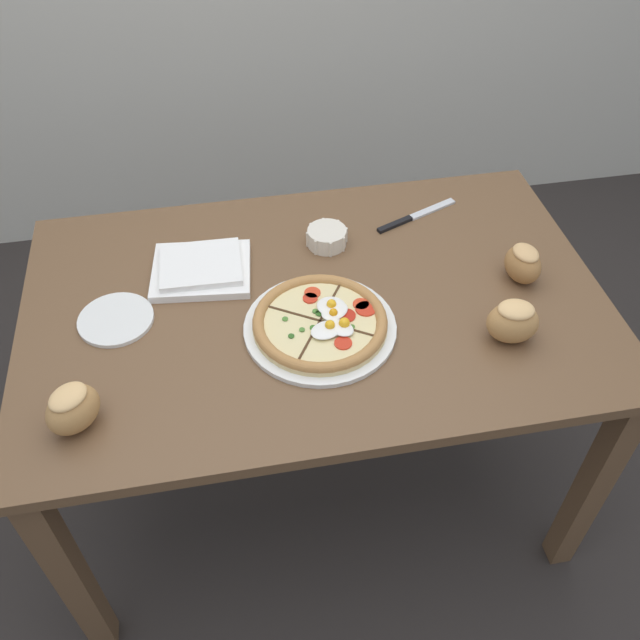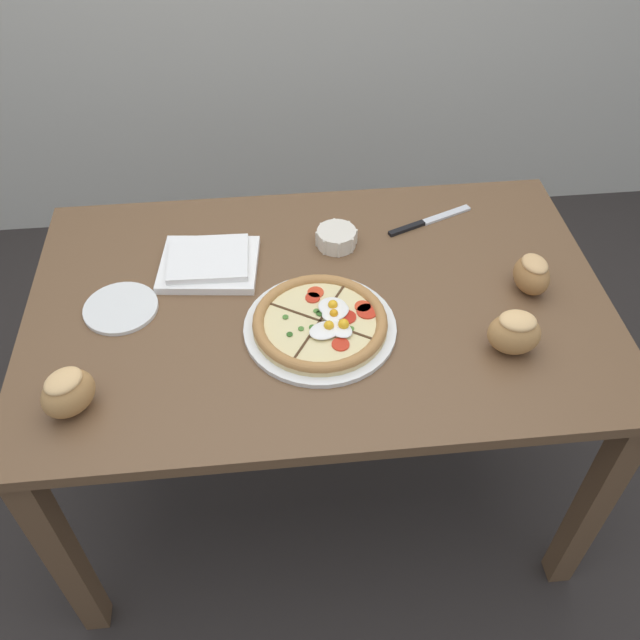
{
  "view_description": "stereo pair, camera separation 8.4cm",
  "coord_description": "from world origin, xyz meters",
  "px_view_note": "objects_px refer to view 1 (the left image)",
  "views": [
    {
      "loc": [
        -0.2,
        -1.13,
        1.84
      ],
      "look_at": [
        -0.01,
        -0.1,
        0.78
      ],
      "focal_mm": 38.0,
      "sensor_mm": 36.0,
      "label": 1
    },
    {
      "loc": [
        -0.11,
        -1.14,
        1.84
      ],
      "look_at": [
        -0.01,
        -0.1,
        0.78
      ],
      "focal_mm": 38.0,
      "sensor_mm": 36.0,
      "label": 2
    }
  ],
  "objects_px": {
    "pizza": "(321,323)",
    "dining_table": "(316,329)",
    "napkin_folded": "(201,268)",
    "knife_main": "(416,216)",
    "bread_piece_near": "(523,263)",
    "side_saucer": "(116,319)",
    "ramekin_bowl": "(327,237)",
    "bread_piece_far": "(72,408)",
    "bread_piece_mid": "(513,321)"
  },
  "relations": [
    {
      "from": "dining_table",
      "to": "side_saucer",
      "type": "distance_m",
      "value": 0.47
    },
    {
      "from": "dining_table",
      "to": "ramekin_bowl",
      "type": "relative_size",
      "value": 12.7
    },
    {
      "from": "bread_piece_near",
      "to": "side_saucer",
      "type": "distance_m",
      "value": 0.95
    },
    {
      "from": "ramekin_bowl",
      "to": "knife_main",
      "type": "xyz_separation_m",
      "value": [
        0.25,
        0.07,
        -0.02
      ]
    },
    {
      "from": "pizza",
      "to": "knife_main",
      "type": "bearing_deg",
      "value": 48.21
    },
    {
      "from": "pizza",
      "to": "ramekin_bowl",
      "type": "height_order",
      "value": "pizza"
    },
    {
      "from": "bread_piece_near",
      "to": "side_saucer",
      "type": "height_order",
      "value": "bread_piece_near"
    },
    {
      "from": "napkin_folded",
      "to": "pizza",
      "type": "bearing_deg",
      "value": -43.64
    },
    {
      "from": "ramekin_bowl",
      "to": "dining_table",
      "type": "bearing_deg",
      "value": -108.36
    },
    {
      "from": "ramekin_bowl",
      "to": "bread_piece_near",
      "type": "height_order",
      "value": "bread_piece_near"
    },
    {
      "from": "napkin_folded",
      "to": "side_saucer",
      "type": "xyz_separation_m",
      "value": [
        -0.2,
        -0.13,
        -0.01
      ]
    },
    {
      "from": "ramekin_bowl",
      "to": "bread_piece_mid",
      "type": "height_order",
      "value": "bread_piece_mid"
    },
    {
      "from": "knife_main",
      "to": "pizza",
      "type": "bearing_deg",
      "value": -154.28
    },
    {
      "from": "pizza",
      "to": "napkin_folded",
      "type": "xyz_separation_m",
      "value": [
        -0.25,
        0.24,
        -0.0
      ]
    },
    {
      "from": "side_saucer",
      "to": "knife_main",
      "type": "bearing_deg",
      "value": 18.12
    },
    {
      "from": "bread_piece_far",
      "to": "side_saucer",
      "type": "height_order",
      "value": "bread_piece_far"
    },
    {
      "from": "pizza",
      "to": "bread_piece_near",
      "type": "distance_m",
      "value": 0.51
    },
    {
      "from": "pizza",
      "to": "bread_piece_mid",
      "type": "distance_m",
      "value": 0.42
    },
    {
      "from": "bread_piece_mid",
      "to": "bread_piece_far",
      "type": "xyz_separation_m",
      "value": [
        -0.92,
        -0.07,
        -0.0
      ]
    },
    {
      "from": "napkin_folded",
      "to": "side_saucer",
      "type": "bearing_deg",
      "value": -147.39
    },
    {
      "from": "ramekin_bowl",
      "to": "bread_piece_near",
      "type": "xyz_separation_m",
      "value": [
        0.43,
        -0.21,
        0.02
      ]
    },
    {
      "from": "ramekin_bowl",
      "to": "bread_piece_mid",
      "type": "relative_size",
      "value": 0.85
    },
    {
      "from": "napkin_folded",
      "to": "knife_main",
      "type": "xyz_separation_m",
      "value": [
        0.57,
        0.13,
        -0.01
      ]
    },
    {
      "from": "ramekin_bowl",
      "to": "knife_main",
      "type": "distance_m",
      "value": 0.26
    },
    {
      "from": "bread_piece_near",
      "to": "knife_main",
      "type": "bearing_deg",
      "value": 122.15
    },
    {
      "from": "bread_piece_mid",
      "to": "side_saucer",
      "type": "relative_size",
      "value": 0.74
    },
    {
      "from": "pizza",
      "to": "bread_piece_far",
      "type": "relative_size",
      "value": 2.48
    },
    {
      "from": "bread_piece_near",
      "to": "knife_main",
      "type": "distance_m",
      "value": 0.34
    },
    {
      "from": "pizza",
      "to": "knife_main",
      "type": "height_order",
      "value": "pizza"
    },
    {
      "from": "ramekin_bowl",
      "to": "bread_piece_mid",
      "type": "bearing_deg",
      "value": -49.87
    },
    {
      "from": "pizza",
      "to": "bread_piece_far",
      "type": "xyz_separation_m",
      "value": [
        -0.51,
        -0.17,
        0.03
      ]
    },
    {
      "from": "bread_piece_near",
      "to": "bread_piece_far",
      "type": "bearing_deg",
      "value": -166.14
    },
    {
      "from": "pizza",
      "to": "napkin_folded",
      "type": "height_order",
      "value": "pizza"
    },
    {
      "from": "pizza",
      "to": "dining_table",
      "type": "bearing_deg",
      "value": 86.7
    },
    {
      "from": "bread_piece_near",
      "to": "side_saucer",
      "type": "xyz_separation_m",
      "value": [
        -0.95,
        0.03,
        -0.04
      ]
    },
    {
      "from": "bread_piece_far",
      "to": "side_saucer",
      "type": "distance_m",
      "value": 0.29
    },
    {
      "from": "ramekin_bowl",
      "to": "bread_piece_mid",
      "type": "xyz_separation_m",
      "value": [
        0.33,
        -0.39,
        0.03
      ]
    },
    {
      "from": "dining_table",
      "to": "bread_piece_mid",
      "type": "relative_size",
      "value": 10.79
    },
    {
      "from": "side_saucer",
      "to": "bread_piece_far",
      "type": "bearing_deg",
      "value": -102.87
    },
    {
      "from": "dining_table",
      "to": "napkin_folded",
      "type": "bearing_deg",
      "value": 151.49
    },
    {
      "from": "napkin_folded",
      "to": "bread_piece_near",
      "type": "xyz_separation_m",
      "value": [
        0.75,
        -0.16,
        0.03
      ]
    },
    {
      "from": "ramekin_bowl",
      "to": "knife_main",
      "type": "height_order",
      "value": "ramekin_bowl"
    },
    {
      "from": "dining_table",
      "to": "knife_main",
      "type": "bearing_deg",
      "value": 39.61
    },
    {
      "from": "bread_piece_near",
      "to": "napkin_folded",
      "type": "bearing_deg",
      "value": 168.25
    },
    {
      "from": "napkin_folded",
      "to": "knife_main",
      "type": "bearing_deg",
      "value": 12.31
    },
    {
      "from": "knife_main",
      "to": "ramekin_bowl",
      "type": "bearing_deg",
      "value": 172.77
    },
    {
      "from": "dining_table",
      "to": "bread_piece_far",
      "type": "xyz_separation_m",
      "value": [
        -0.52,
        -0.27,
        0.15
      ]
    },
    {
      "from": "ramekin_bowl",
      "to": "bread_piece_near",
      "type": "distance_m",
      "value": 0.48
    },
    {
      "from": "knife_main",
      "to": "napkin_folded",
      "type": "bearing_deg",
      "value": 169.82
    },
    {
      "from": "dining_table",
      "to": "bread_piece_far",
      "type": "bearing_deg",
      "value": -152.7
    }
  ]
}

